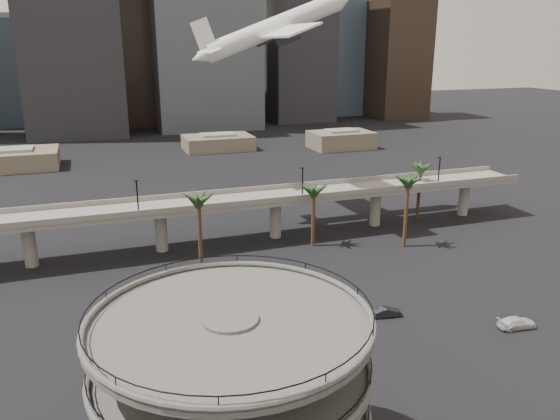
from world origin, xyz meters
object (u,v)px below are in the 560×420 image
object	(u,v)px
overpass	(220,206)
car_a	(242,343)
car_b	(387,312)
car_c	(517,323)
parking_ramp	(232,390)
airborne_jet	(275,28)

from	to	relation	value
overpass	car_a	bearing A→B (deg)	-99.50
car_b	car_c	distance (m)	17.01
car_a	car_c	size ratio (longest dim) A/B	0.75
parking_ramp	car_a	bearing A→B (deg)	72.66
overpass	car_b	distance (m)	39.70
airborne_jet	car_b	bearing A→B (deg)	-93.41
overpass	car_a	distance (m)	38.52
parking_ramp	car_a	size ratio (longest dim) A/B	5.62
overpass	car_c	distance (m)	54.07
overpass	airborne_jet	world-z (taller)	airborne_jet
car_c	overpass	bearing A→B (deg)	39.09
car_c	car_b	bearing A→B (deg)	65.32
parking_ramp	car_a	world-z (taller)	parking_ramp
car_b	car_a	bearing A→B (deg)	101.93
airborne_jet	car_a	xyz separation A→B (m)	(-21.44, -49.64, -38.77)
car_a	car_b	bearing A→B (deg)	-65.38
parking_ramp	car_b	world-z (taller)	parking_ramp
car_a	airborne_jet	bearing A→B (deg)	-2.08
parking_ramp	car_c	distance (m)	45.83
overpass	car_a	xyz separation A→B (m)	(-6.26, -37.42, -6.67)
car_c	airborne_jet	bearing A→B (deg)	19.83
airborne_jet	car_c	world-z (taller)	airborne_jet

